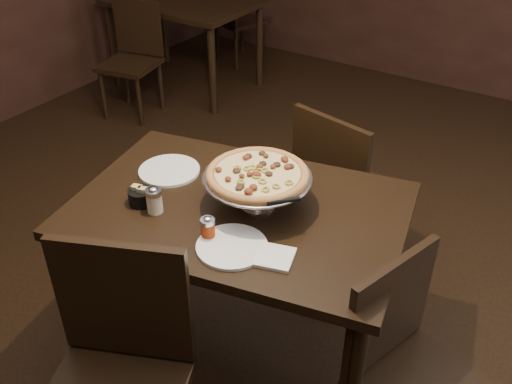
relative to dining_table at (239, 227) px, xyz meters
The scene contains 16 objects.
room 0.71m from the dining_table, 52.98° to the left, with size 6.04×7.04×2.84m.
dining_table is the anchor object (origin of this frame).
background_table 3.18m from the dining_table, 133.24° to the left, with size 1.24×0.83×0.78m.
pizza_stand 0.26m from the dining_table, 35.10° to the left, with size 0.43×0.43×0.18m.
parmesan_shaker 0.37m from the dining_table, 140.10° to the right, with size 0.07×0.07×0.11m.
pepper_flake_shaker 0.28m from the dining_table, 84.18° to the right, with size 0.05×0.05×0.10m.
packet_caddy 0.41m from the dining_table, 149.78° to the right, with size 0.10×0.10×0.08m.
napkin_stack 0.37m from the dining_table, 34.32° to the right, with size 0.13×0.13×0.01m, color white.
plate_left 0.42m from the dining_table, behind, with size 0.27×0.27×0.01m, color white.
plate_near 0.29m from the dining_table, 60.71° to the right, with size 0.26×0.26×0.01m, color white.
serving_spatula 0.35m from the dining_table, 12.96° to the right, with size 0.16×0.16×0.02m.
chair_far 0.80m from the dining_table, 82.18° to the left, with size 0.53×0.53×0.95m.
chair_near 0.74m from the dining_table, 90.56° to the right, with size 0.62×0.62×1.00m.
chair_side 0.83m from the dining_table, ahead, with size 0.53×0.53×0.90m.
bg_chair_far 3.70m from the dining_table, 125.41° to the left, with size 0.50×0.50×0.85m.
bg_chair_near 2.75m from the dining_table, 142.75° to the left, with size 0.49×0.49×0.90m.
Camera 1 is at (1.05, -1.60, 2.12)m, focal length 40.00 mm.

